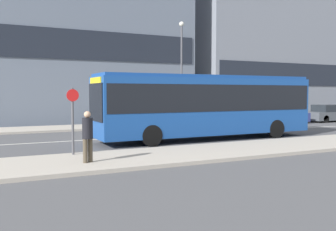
# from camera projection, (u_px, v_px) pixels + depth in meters

# --- Properties ---
(ground_plane) EXTENTS (120.00, 120.00, 0.00)m
(ground_plane) POSITION_uv_depth(u_px,v_px,m) (124.00, 138.00, 19.64)
(ground_plane) COLOR #4F4F51
(sidewalk_near) EXTENTS (44.00, 3.50, 0.13)m
(sidewalk_near) POSITION_uv_depth(u_px,v_px,m) (179.00, 154.00, 14.03)
(sidewalk_near) COLOR #B2A899
(sidewalk_near) RESTS_ON ground_plane
(sidewalk_far) EXTENTS (44.00, 3.50, 0.13)m
(sidewalk_far) POSITION_uv_depth(u_px,v_px,m) (93.00, 127.00, 25.24)
(sidewalk_far) COLOR #B2A899
(sidewalk_far) RESTS_ON ground_plane
(lane_centerline) EXTENTS (41.80, 0.16, 0.01)m
(lane_centerline) POSITION_uv_depth(u_px,v_px,m) (124.00, 138.00, 19.64)
(lane_centerline) COLOR silver
(lane_centerline) RESTS_ON ground_plane
(apartment_block_right_tower) EXTENTS (18.87, 6.13, 15.28)m
(apartment_block_right_tower) POSITION_uv_depth(u_px,v_px,m) (275.00, 43.00, 39.78)
(apartment_block_right_tower) COLOR gray
(apartment_block_right_tower) RESTS_ON ground_plane
(city_bus) EXTENTS (11.56, 2.47, 3.25)m
(city_bus) POSITION_uv_depth(u_px,v_px,m) (207.00, 103.00, 19.05)
(city_bus) COLOR #194793
(city_bus) RESTS_ON ground_plane
(parked_car_0) EXTENTS (4.00, 1.85, 1.30)m
(parked_car_0) POSITION_uv_depth(u_px,v_px,m) (282.00, 116.00, 28.76)
(parked_car_0) COLOR navy
(parked_car_0) RESTS_ON ground_plane
(parked_car_1) EXTENTS (4.18, 1.76, 1.40)m
(parked_car_1) POSITION_uv_depth(u_px,v_px,m) (329.00, 114.00, 30.82)
(parked_car_1) COLOR #4C5156
(parked_car_1) RESTS_ON ground_plane
(pedestrian_near_stop) EXTENTS (0.34, 0.34, 1.66)m
(pedestrian_near_stop) POSITION_uv_depth(u_px,v_px,m) (88.00, 133.00, 12.04)
(pedestrian_near_stop) COLOR #4C4233
(pedestrian_near_stop) RESTS_ON sidewalk_near
(bus_stop_sign) EXTENTS (0.44, 0.12, 2.43)m
(bus_stop_sign) POSITION_uv_depth(u_px,v_px,m) (73.00, 115.00, 13.55)
(bus_stop_sign) COLOR #4C4C51
(bus_stop_sign) RESTS_ON sidewalk_near
(street_lamp) EXTENTS (0.36, 0.36, 7.35)m
(street_lamp) POSITION_uv_depth(u_px,v_px,m) (182.00, 62.00, 27.00)
(street_lamp) COLOR #4C4C51
(street_lamp) RESTS_ON sidewalk_far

